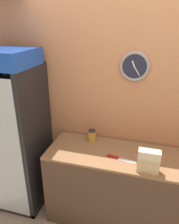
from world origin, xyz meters
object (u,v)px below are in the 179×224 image
at_px(sandwich_stack_middle, 149,161).
at_px(sandwich_stack_top, 150,154).
at_px(beverage_cooler, 16,125).
at_px(condiment_jar, 92,136).
at_px(sandwich_stack_bottom, 148,168).
at_px(chefs_knife, 117,158).

height_order(sandwich_stack_middle, sandwich_stack_top, sandwich_stack_top).
distance_m(beverage_cooler, condiment_jar, 0.93).
relative_size(beverage_cooler, condiment_jar, 14.17).
relative_size(sandwich_stack_bottom, sandwich_stack_top, 1.01).
xyz_separation_m(sandwich_stack_middle, sandwich_stack_top, (0.00, 0.00, 0.08)).
distance_m(sandwich_stack_middle, sandwich_stack_top, 0.08).
distance_m(sandwich_stack_bottom, condiment_jar, 0.78).
bearing_deg(condiment_jar, beverage_cooler, -170.34).
bearing_deg(beverage_cooler, chefs_knife, -5.56).
height_order(beverage_cooler, condiment_jar, beverage_cooler).
bearing_deg(sandwich_stack_top, chefs_knife, 157.38).
relative_size(sandwich_stack_bottom, chefs_knife, 0.67).
distance_m(sandwich_stack_top, condiment_jar, 0.79).
bearing_deg(sandwich_stack_bottom, beverage_cooler, 170.88).
distance_m(beverage_cooler, sandwich_stack_top, 1.60).
height_order(beverage_cooler, sandwich_stack_bottom, beverage_cooler).
relative_size(sandwich_stack_middle, sandwich_stack_top, 1.01).
height_order(sandwich_stack_top, condiment_jar, sandwich_stack_top).
bearing_deg(beverage_cooler, sandwich_stack_top, -9.12).
relative_size(sandwich_stack_middle, condiment_jar, 1.48).
distance_m(sandwich_stack_bottom, chefs_knife, 0.34).
height_order(sandwich_stack_bottom, sandwich_stack_middle, sandwich_stack_middle).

